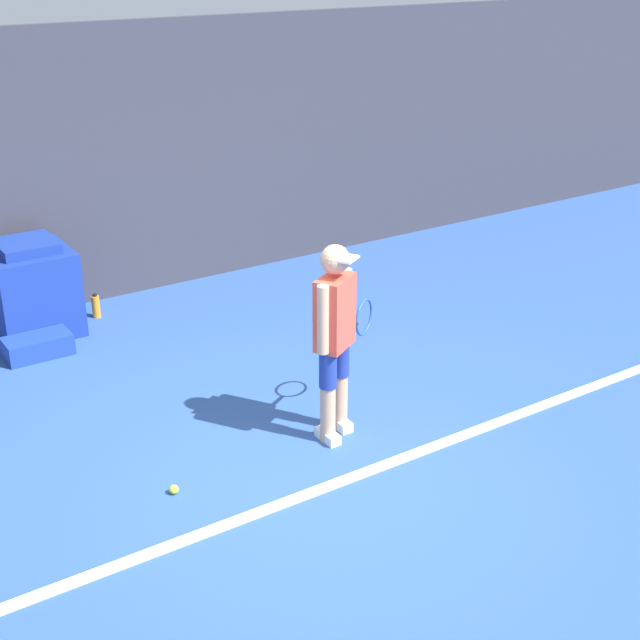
% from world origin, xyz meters
% --- Properties ---
extents(ground_plane, '(24.00, 24.00, 0.00)m').
position_xyz_m(ground_plane, '(0.00, 0.00, 0.00)').
color(ground_plane, '#2D5193').
extents(back_wall, '(24.00, 0.10, 2.87)m').
position_xyz_m(back_wall, '(0.00, 4.21, 1.44)').
color(back_wall, '#383842').
rests_on(back_wall, ground_plane).
extents(court_baseline, '(21.60, 0.10, 0.01)m').
position_xyz_m(court_baseline, '(0.00, -0.17, 0.01)').
color(court_baseline, white).
rests_on(court_baseline, ground_plane).
extents(tennis_player, '(0.83, 0.55, 1.58)m').
position_xyz_m(tennis_player, '(0.44, 0.43, 0.87)').
color(tennis_player, tan).
rests_on(tennis_player, ground_plane).
extents(tennis_ball, '(0.07, 0.07, 0.07)m').
position_xyz_m(tennis_ball, '(-0.99, 0.36, 0.03)').
color(tennis_ball, '#D1E533').
rests_on(tennis_ball, ground_plane).
extents(covered_chair, '(0.77, 0.80, 0.95)m').
position_xyz_m(covered_chair, '(-0.93, 3.71, 0.45)').
color(covered_chair, navy).
rests_on(covered_chair, ground_plane).
extents(equipment_bag, '(0.61, 0.33, 0.20)m').
position_xyz_m(equipment_bag, '(-1.09, 3.14, 0.10)').
color(equipment_bag, '#1E3D99').
rests_on(equipment_bag, ground_plane).
extents(water_bottle, '(0.08, 0.08, 0.26)m').
position_xyz_m(water_bottle, '(-0.31, 3.72, 0.12)').
color(water_bottle, orange).
rests_on(water_bottle, ground_plane).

